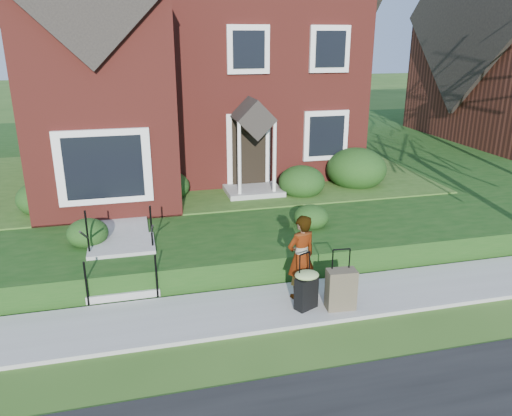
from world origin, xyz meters
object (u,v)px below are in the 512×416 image
object	(u,v)px
front_steps	(122,261)
suitcase_olive	(341,289)
woman	(301,257)
suitcase_black	(306,287)

from	to	relation	value
front_steps	suitcase_olive	size ratio (longest dim) A/B	1.72
woman	front_steps	bearing A→B (deg)	-43.25
suitcase_black	suitcase_olive	world-z (taller)	suitcase_olive
front_steps	suitcase_olive	world-z (taller)	front_steps
woman	suitcase_olive	bearing A→B (deg)	117.09
suitcase_olive	suitcase_black	bearing A→B (deg)	170.61
suitcase_olive	front_steps	bearing A→B (deg)	154.78
suitcase_olive	woman	bearing A→B (deg)	138.70
front_steps	woman	xyz separation A→B (m)	(3.37, -1.65, 0.45)
woman	suitcase_olive	distance (m)	0.96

